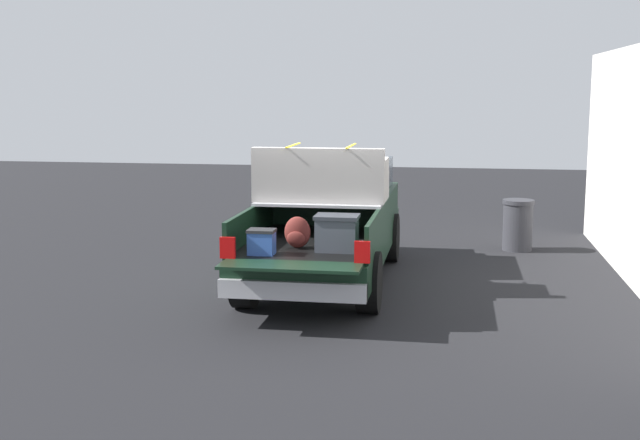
{
  "coord_description": "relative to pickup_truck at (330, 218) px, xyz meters",
  "views": [
    {
      "loc": [
        -12.7,
        -2.02,
        3.06
      ],
      "look_at": [
        -0.6,
        0.0,
        1.1
      ],
      "focal_mm": 45.91,
      "sensor_mm": 36.0,
      "label": 1
    }
  ],
  "objects": [
    {
      "name": "ground_plane",
      "position": [
        -0.36,
        0.0,
        -0.98
      ],
      "size": [
        40.0,
        40.0,
        0.0
      ],
      "primitive_type": "plane",
      "color": "black"
    },
    {
      "name": "pickup_truck",
      "position": [
        0.0,
        0.0,
        0.0
      ],
      "size": [
        6.05,
        2.06,
        2.23
      ],
      "color": "black",
      "rests_on": "ground_plane"
    },
    {
      "name": "trash_can",
      "position": [
        2.83,
        -3.22,
        -0.48
      ],
      "size": [
        0.6,
        0.6,
        0.98
      ],
      "color": "#2D2D33",
      "rests_on": "ground_plane"
    }
  ]
}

